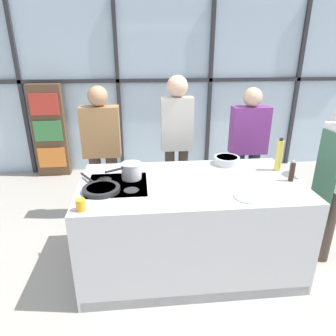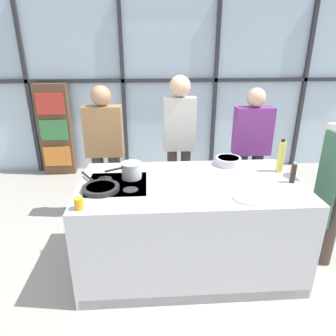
# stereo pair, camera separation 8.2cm
# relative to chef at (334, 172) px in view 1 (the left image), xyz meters

# --- Properties ---
(ground_plane) EXTENTS (18.00, 18.00, 0.00)m
(ground_plane) POSITION_rel_chef_xyz_m (-1.37, -0.00, -0.93)
(ground_plane) COLOR #ADA89E
(back_window_wall) EXTENTS (6.40, 0.10, 2.80)m
(back_window_wall) POSITION_rel_chef_xyz_m (-1.37, 2.70, 0.47)
(back_window_wall) COLOR silver
(back_window_wall) RESTS_ON ground_plane
(bookshelf) EXTENTS (0.52, 0.19, 1.52)m
(bookshelf) POSITION_rel_chef_xyz_m (-3.28, 2.52, -0.17)
(bookshelf) COLOR brown
(bookshelf) RESTS_ON ground_plane
(demo_island) EXTENTS (1.99, 1.07, 0.90)m
(demo_island) POSITION_rel_chef_xyz_m (-1.37, -0.01, -0.48)
(demo_island) COLOR silver
(demo_island) RESTS_ON ground_plane
(chef) EXTENTS (0.22, 0.37, 1.60)m
(chef) POSITION_rel_chef_xyz_m (0.00, 0.00, 0.00)
(chef) COLOR #47382D
(chef) RESTS_ON ground_plane
(spectator_far_left) EXTENTS (0.44, 0.23, 1.64)m
(spectator_far_left) POSITION_rel_chef_xyz_m (-2.26, 1.02, -0.00)
(spectator_far_left) COLOR #47382D
(spectator_far_left) RESTS_ON ground_plane
(spectator_center_left) EXTENTS (0.38, 0.24, 1.75)m
(spectator_center_left) POSITION_rel_chef_xyz_m (-1.37, 1.02, 0.10)
(spectator_center_left) COLOR #47382D
(spectator_center_left) RESTS_ON ground_plane
(spectator_center_right) EXTENTS (0.45, 0.22, 1.60)m
(spectator_center_right) POSITION_rel_chef_xyz_m (-0.47, 1.02, -0.03)
(spectator_center_right) COLOR #232838
(spectator_center_right) RESTS_ON ground_plane
(frying_pan) EXTENTS (0.38, 0.51, 0.04)m
(frying_pan) POSITION_rel_chef_xyz_m (-2.15, -0.12, -0.01)
(frying_pan) COLOR #232326
(frying_pan) RESTS_ON demo_island
(saucepan) EXTENTS (0.32, 0.23, 0.15)m
(saucepan) POSITION_rel_chef_xyz_m (-1.90, 0.12, 0.05)
(saucepan) COLOR silver
(saucepan) RESTS_ON demo_island
(white_plate) EXTENTS (0.25, 0.25, 0.01)m
(white_plate) POSITION_rel_chef_xyz_m (-0.95, -0.36, -0.03)
(white_plate) COLOR white
(white_plate) RESTS_ON demo_island
(mixing_bowl) EXTENTS (0.26, 0.26, 0.08)m
(mixing_bowl) POSITION_rel_chef_xyz_m (-0.92, 0.40, 0.01)
(mixing_bowl) COLOR silver
(mixing_bowl) RESTS_ON demo_island
(oil_bottle) EXTENTS (0.07, 0.07, 0.33)m
(oil_bottle) POSITION_rel_chef_xyz_m (-0.47, 0.19, 0.12)
(oil_bottle) COLOR #E0CC4C
(oil_bottle) RESTS_ON demo_island
(pepper_grinder) EXTENTS (0.05, 0.05, 0.20)m
(pepper_grinder) POSITION_rel_chef_xyz_m (-0.46, -0.07, 0.06)
(pepper_grinder) COLOR #332319
(pepper_grinder) RESTS_ON demo_island
(juice_glass_near) EXTENTS (0.07, 0.07, 0.09)m
(juice_glass_near) POSITION_rel_chef_xyz_m (-2.26, -0.44, 0.01)
(juice_glass_near) COLOR orange
(juice_glass_near) RESTS_ON demo_island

